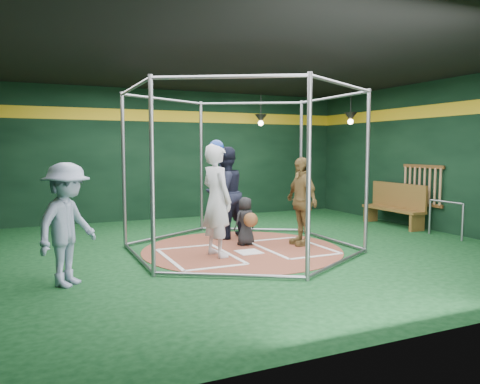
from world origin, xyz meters
name	(u,v)px	position (x,y,z in m)	size (l,w,h in m)	color
room_shell	(242,158)	(0.00, 0.01, 1.75)	(10.10, 9.10, 3.53)	#0B3315
clay_disc	(242,249)	(0.00, 0.00, 0.01)	(3.80, 3.80, 0.01)	brown
home_plate	(249,252)	(0.00, -0.30, 0.02)	(0.43, 0.43, 0.01)	white
batter_box_left	(199,256)	(-0.95, -0.25, 0.02)	(1.17, 1.77, 0.01)	white
batter_box_right	(292,247)	(0.95, -0.25, 0.02)	(1.17, 1.77, 0.01)	white
batting_cage	(242,171)	(0.00, 0.00, 1.50)	(4.05, 4.67, 3.00)	gray
bat_rack	(422,185)	(4.93, 0.40, 1.05)	(0.07, 1.25, 0.98)	brown
pendant_lamp_near	(261,119)	(2.20, 3.60, 2.74)	(0.34, 0.34, 0.90)	black
pendant_lamp_far	(351,117)	(4.00, 2.00, 2.74)	(0.34, 0.34, 0.90)	black
batter_figure	(217,199)	(-0.64, -0.30, 1.03)	(0.62, 0.81, 2.07)	silver
visitor_leopard	(301,201)	(1.26, -0.08, 0.88)	(1.02, 0.43, 1.74)	#A28345
catcher_figure	(246,221)	(0.22, 0.30, 0.50)	(0.51, 0.57, 0.96)	black
umpire	(225,193)	(0.12, 1.17, 0.99)	(0.95, 0.74, 1.95)	black
bystander_blue	(67,225)	(-3.19, -1.11, 0.87)	(1.12, 0.64, 1.73)	#8B9AB8
dugout_bench	(395,204)	(4.63, 0.96, 0.54)	(0.43, 1.83, 1.07)	brown
steel_railing	(446,213)	(4.55, -0.67, 0.53)	(0.05, 0.93, 0.80)	gray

